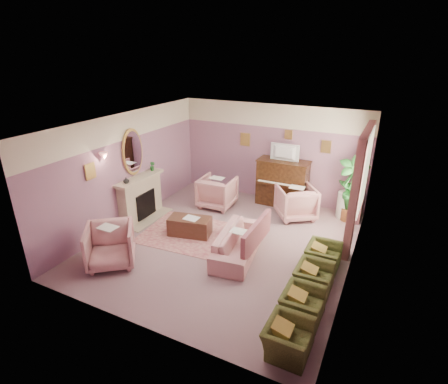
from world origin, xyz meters
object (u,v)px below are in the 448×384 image
at_px(floral_armchair_left, 217,190).
at_px(floral_armchair_right, 296,201).
at_px(side_table, 347,205).
at_px(olive_chair_c, 314,274).
at_px(coffee_table, 190,226).
at_px(olive_chair_a, 288,334).
at_px(piano, 282,183).
at_px(sofa, 239,238).
at_px(television, 284,151).
at_px(olive_chair_d, 323,253).
at_px(olive_chair_b, 303,301).
at_px(floral_armchair_front, 110,244).

height_order(floral_armchair_left, floral_armchair_right, same).
bearing_deg(side_table, olive_chair_c, -91.37).
xyz_separation_m(coffee_table, olive_chair_a, (3.17, -2.39, 0.10)).
relative_size(piano, sofa, 0.72).
xyz_separation_m(television, olive_chair_d, (1.73, -2.60, -1.27)).
relative_size(coffee_table, floral_armchair_right, 1.03).
distance_m(coffee_table, side_table, 4.21).
bearing_deg(sofa, floral_armchair_left, 128.19).
distance_m(floral_armchair_right, olive_chair_b, 3.81).
distance_m(television, side_table, 2.20).
bearing_deg(olive_chair_d, floral_armchair_left, 153.10).
bearing_deg(olive_chair_c, floral_armchair_front, -165.26).
height_order(floral_armchair_right, floral_armchair_front, same).
bearing_deg(olive_chair_b, olive_chair_a, -90.00).
xyz_separation_m(piano, sofa, (-0.01, -2.98, -0.25)).
relative_size(floral_armchair_left, floral_armchair_right, 1.00).
xyz_separation_m(coffee_table, floral_armchair_front, (-0.82, -1.80, 0.26)).
bearing_deg(floral_armchair_front, floral_armchair_right, 53.64).
xyz_separation_m(television, floral_armchair_left, (-1.60, -0.90, -1.12)).
bearing_deg(floral_armchair_left, television, 29.38).
bearing_deg(olive_chair_d, olive_chair_a, -90.00).
relative_size(television, floral_armchair_right, 0.83).
relative_size(olive_chair_b, olive_chair_c, 1.00).
xyz_separation_m(sofa, olive_chair_b, (1.75, -1.31, -0.07)).
relative_size(sofa, floral_armchair_left, 2.02).
bearing_deg(olive_chair_d, coffee_table, -178.68).
distance_m(piano, olive_chair_b, 4.64).
bearing_deg(side_table, olive_chair_a, -90.92).
distance_m(sofa, olive_chair_b, 2.19).
distance_m(floral_armchair_front, olive_chair_d, 4.40).
distance_m(floral_armchair_right, olive_chair_a, 4.60).
height_order(floral_armchair_right, side_table, floral_armchair_right).
height_order(coffee_table, olive_chair_b, olive_chair_b).
relative_size(olive_chair_c, olive_chair_d, 1.00).
height_order(television, sofa, television).
distance_m(sofa, side_table, 3.46).
relative_size(sofa, olive_chair_d, 2.60).
height_order(coffee_table, olive_chair_a, olive_chair_a).
xyz_separation_m(coffee_table, olive_chair_c, (3.17, -0.75, 0.10)).
bearing_deg(piano, olive_chair_c, -63.41).
xyz_separation_m(coffee_table, olive_chair_b, (3.17, -1.57, 0.10)).
bearing_deg(floral_armchair_left, sofa, -51.81).
bearing_deg(coffee_table, floral_armchair_left, 95.54).
relative_size(piano, coffee_table, 1.40).
bearing_deg(olive_chair_a, sofa, 129.34).
bearing_deg(sofa, coffee_table, 169.76).
xyz_separation_m(olive_chair_a, olive_chair_c, (0.00, 1.64, 0.00)).
relative_size(olive_chair_b, olive_chair_d, 1.00).
xyz_separation_m(television, side_table, (1.82, 0.01, -1.25)).
distance_m(piano, olive_chair_a, 5.40).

